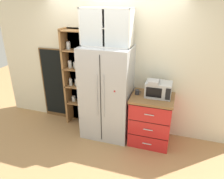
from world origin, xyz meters
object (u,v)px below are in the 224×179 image
object	(u,v)px
mug_charcoal	(137,92)
chalkboard_menu	(55,84)
bottle_clear	(153,89)
bottle_cobalt	(153,91)
microwave	(158,89)
refrigerator	(107,93)
coffee_maker	(153,88)

from	to	relation	value
mug_charcoal	chalkboard_menu	world-z (taller)	chalkboard_menu
mug_charcoal	bottle_clear	world-z (taller)	bottle_clear
chalkboard_menu	mug_charcoal	bearing A→B (deg)	-8.38
bottle_cobalt	chalkboard_menu	distance (m)	2.17
microwave	bottle_clear	distance (m)	0.08
refrigerator	bottle_cobalt	size ratio (longest dim) A/B	6.61
mug_charcoal	coffee_maker	bearing A→B (deg)	-2.07
refrigerator	bottle_cobalt	xyz separation A→B (m)	(0.84, -0.02, 0.16)
microwave	refrigerator	bearing A→B (deg)	-176.23
bottle_clear	bottle_cobalt	bearing A→B (deg)	-90.00
refrigerator	coffee_maker	xyz separation A→B (m)	(0.84, 0.02, 0.20)
coffee_maker	refrigerator	bearing A→B (deg)	-178.72
mug_charcoal	chalkboard_menu	distance (m)	1.88
chalkboard_menu	refrigerator	bearing A→B (deg)	-13.15
bottle_clear	microwave	bearing A→B (deg)	8.96
chalkboard_menu	microwave	bearing A→B (deg)	-6.21
coffee_maker	bottle_cobalt	xyz separation A→B (m)	(0.00, -0.04, -0.04)
mug_charcoal	bottle_cobalt	bearing A→B (deg)	-10.98
bottle_clear	chalkboard_menu	size ratio (longest dim) A/B	0.18
microwave	bottle_clear	size ratio (longest dim) A/B	1.55
bottle_clear	chalkboard_menu	xyz separation A→B (m)	(-2.13, 0.25, -0.26)
refrigerator	bottle_clear	world-z (taller)	refrigerator
refrigerator	mug_charcoal	size ratio (longest dim) A/B	15.31
microwave	bottle_clear	bearing A→B (deg)	-171.04
mug_charcoal	bottle_cobalt	world-z (taller)	bottle_cobalt
chalkboard_menu	coffee_maker	bearing A→B (deg)	-7.57
coffee_maker	bottle_clear	bearing A→B (deg)	90.00
microwave	mug_charcoal	xyz separation A→B (m)	(-0.36, -0.03, -0.09)
refrigerator	chalkboard_menu	distance (m)	1.33
mug_charcoal	bottle_clear	xyz separation A→B (m)	(0.28, 0.02, 0.08)
bottle_clear	bottle_cobalt	xyz separation A→B (m)	(0.00, -0.07, -0.01)
refrigerator	microwave	xyz separation A→B (m)	(0.92, 0.06, 0.17)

